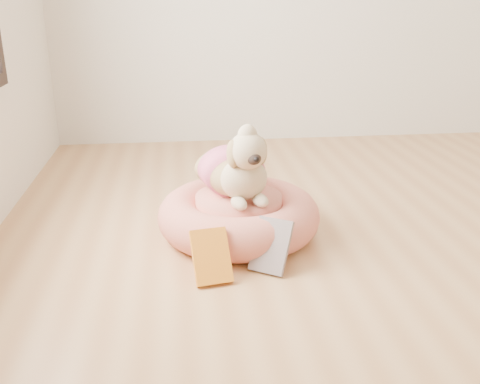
{
  "coord_description": "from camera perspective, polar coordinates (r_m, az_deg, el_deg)",
  "views": [
    {
      "loc": [
        -1.12,
        -1.74,
        1.06
      ],
      "look_at": [
        -0.86,
        0.48,
        0.23
      ],
      "focal_mm": 40.0,
      "sensor_mm": 36.0,
      "label": 1
    }
  ],
  "objects": [
    {
      "name": "dog",
      "position": [
        2.39,
        -0.47,
        3.78
      ],
      "size": [
        0.46,
        0.57,
        0.37
      ],
      "primitive_type": null,
      "rotation": [
        0.0,
        0.0,
        0.26
      ],
      "color": "brown",
      "rests_on": "pet_bed"
    },
    {
      "name": "pet_bed",
      "position": [
        2.48,
        -0.14,
        -2.51
      ],
      "size": [
        0.75,
        0.75,
        0.19
      ],
      "color": "#D05551",
      "rests_on": "floor"
    },
    {
      "name": "book_white",
      "position": [
        2.17,
        3.34,
        -5.75
      ],
      "size": [
        0.2,
        0.2,
        0.2
      ],
      "primitive_type": "cube",
      "rotation": [
        -0.56,
        0.0,
        -0.57
      ],
      "color": "silver",
      "rests_on": "floor"
    },
    {
      "name": "floor",
      "position": [
        2.32,
        23.25,
        -8.51
      ],
      "size": [
        4.5,
        4.5,
        0.0
      ],
      "primitive_type": "plane",
      "color": "#BA814D",
      "rests_on": "ground"
    },
    {
      "name": "book_yellow",
      "position": [
        2.1,
        -3.09,
        -6.88
      ],
      "size": [
        0.17,
        0.17,
        0.19
      ],
      "primitive_type": "cube",
      "rotation": [
        -0.63,
        0.0,
        0.17
      ],
      "color": "yellow",
      "rests_on": "floor"
    }
  ]
}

